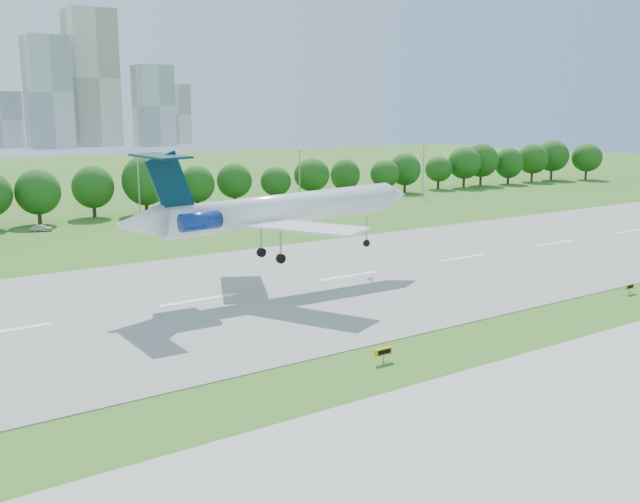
{
  "coord_description": "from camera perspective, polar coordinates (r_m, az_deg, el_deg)",
  "views": [
    {
      "loc": [
        -31.46,
        -43.66,
        19.9
      ],
      "look_at": [
        11.07,
        18.0,
        5.31
      ],
      "focal_mm": 40.0,
      "sensor_mm": 36.0,
      "label": 1
    }
  ],
  "objects": [
    {
      "name": "ground",
      "position": [
        57.37,
        1.12,
        -9.27
      ],
      "size": [
        600.0,
        600.0,
        0.0
      ],
      "primitive_type": "plane",
      "color": "#2C631A",
      "rests_on": "ground"
    },
    {
      "name": "runway",
      "position": [
        78.09,
        -9.67,
        -3.87
      ],
      "size": [
        400.0,
        45.0,
        0.08
      ],
      "primitive_type": "cube",
      "color": "gray",
      "rests_on": "ground"
    },
    {
      "name": "taxiway",
      "position": [
        45.19,
        15.07,
        -15.45
      ],
      "size": [
        400.0,
        23.0,
        0.08
      ],
      "primitive_type": "cube",
      "color": "#ADADA8",
      "rests_on": "ground"
    },
    {
      "name": "tree_line",
      "position": [
        139.93,
        -21.51,
        4.63
      ],
      "size": [
        288.4,
        8.4,
        10.4
      ],
      "color": "#382314",
      "rests_on": "ground"
    },
    {
      "name": "light_poles",
      "position": [
        129.66,
        -21.56,
        4.25
      ],
      "size": [
        175.9,
        0.25,
        12.19
      ],
      "color": "gray",
      "rests_on": "ground"
    },
    {
      "name": "skyline",
      "position": [
        453.9,
        -18.13,
        11.82
      ],
      "size": [
        127.0,
        52.0,
        80.0
      ],
      "color": "#B2B2B7",
      "rests_on": "ground"
    },
    {
      "name": "airliner",
      "position": [
        80.51,
        -3.94,
        3.37
      ],
      "size": [
        37.68,
        27.58,
        12.76
      ],
      "rotation": [
        0.0,
        -0.03,
        -0.0
      ],
      "color": "white",
      "rests_on": "ground"
    },
    {
      "name": "taxi_sign_centre",
      "position": [
        58.4,
        5.11,
        -8.0
      ],
      "size": [
        1.75,
        0.24,
        1.23
      ],
      "rotation": [
        0.0,
        0.0,
        -0.01
      ],
      "color": "gray",
      "rests_on": "ground"
    },
    {
      "name": "taxi_sign_right",
      "position": [
        86.86,
        23.53,
        -2.6
      ],
      "size": [
        1.6,
        0.24,
        1.12
      ],
      "rotation": [
        0.0,
        0.0,
        0.02
      ],
      "color": "gray",
      "rests_on": "ground"
    },
    {
      "name": "service_vehicle_b",
      "position": [
        130.78,
        -21.41,
        1.78
      ],
      "size": [
        3.85,
        2.55,
        1.22
      ],
      "primitive_type": "imported",
      "rotation": [
        0.0,
        0.0,
        1.23
      ],
      "color": "silver",
      "rests_on": "ground"
    }
  ]
}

